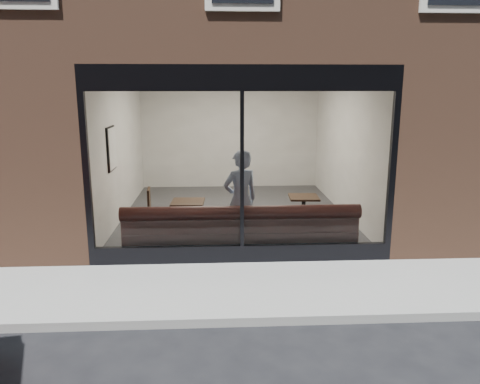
{
  "coord_description": "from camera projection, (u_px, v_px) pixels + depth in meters",
  "views": [
    {
      "loc": [
        -0.42,
        -5.3,
        2.89
      ],
      "look_at": [
        -0.01,
        2.4,
        1.13
      ],
      "focal_mm": 35.0,
      "sensor_mm": 36.0,
      "label": 1
    }
  ],
  "objects": [
    {
      "name": "cafe_floor",
      "position": [
        235.0,
        214.0,
        10.69
      ],
      "size": [
        6.0,
        6.0,
        0.0
      ],
      "primitive_type": "plane",
      "color": "#2D2D30",
      "rests_on": "ground"
    },
    {
      "name": "storefront_header",
      "position": [
        242.0,
        78.0,
        7.15
      ],
      "size": [
        5.0,
        0.1,
        0.4
      ],
      "primitive_type": "cube",
      "color": "black",
      "rests_on": "host_building_upper"
    },
    {
      "name": "storefront_glass",
      "position": [
        242.0,
        171.0,
        7.44
      ],
      "size": [
        4.8,
        0.0,
        4.8
      ],
      "primitive_type": "plane",
      "rotation": [
        1.57,
        0.0,
        0.0
      ],
      "color": "white",
      "rests_on": "storefront_kick"
    },
    {
      "name": "ground",
      "position": [
        251.0,
        323.0,
        5.82
      ],
      "size": [
        120.0,
        120.0,
        0.0
      ],
      "primitive_type": "plane",
      "color": "black",
      "rests_on": "ground"
    },
    {
      "name": "storefront_mullion",
      "position": [
        242.0,
        171.0,
        7.47
      ],
      "size": [
        0.06,
        0.1,
        2.5
      ],
      "primitive_type": "cube",
      "color": "black",
      "rests_on": "storefront_kick"
    },
    {
      "name": "storefront_kick",
      "position": [
        242.0,
        254.0,
        7.78
      ],
      "size": [
        5.0,
        0.1,
        0.3
      ],
      "primitive_type": "cube",
      "color": "black",
      "rests_on": "ground"
    },
    {
      "name": "host_building_backfill",
      "position": [
        227.0,
        123.0,
        16.17
      ],
      "size": [
        5.0,
        6.0,
        3.2
      ],
      "primitive_type": "cube",
      "color": "brown",
      "rests_on": "ground"
    },
    {
      "name": "host_building_pier_left",
      "position": [
        96.0,
        132.0,
        13.06
      ],
      "size": [
        2.5,
        12.0,
        3.2
      ],
      "primitive_type": "cube",
      "color": "brown",
      "rests_on": "ground"
    },
    {
      "name": "cafe_table_left",
      "position": [
        188.0,
        202.0,
        8.8
      ],
      "size": [
        0.63,
        0.63,
        0.04
      ],
      "primitive_type": "cube",
      "rotation": [
        0.0,
        0.0,
        -0.05
      ],
      "color": "black",
      "rests_on": "cafe_floor"
    },
    {
      "name": "sidewalk_near",
      "position": [
        246.0,
        288.0,
        6.79
      ],
      "size": [
        40.0,
        2.0,
        0.01
      ],
      "primitive_type": "cube",
      "color": "gray",
      "rests_on": "ground"
    },
    {
      "name": "cafe_wall_back",
      "position": [
        230.0,
        132.0,
        13.24
      ],
      "size": [
        5.0,
        0.0,
        5.0
      ],
      "primitive_type": "plane",
      "rotation": [
        1.57,
        0.0,
        0.0
      ],
      "color": "beige",
      "rests_on": "ground"
    },
    {
      "name": "cafe_chair_left",
      "position": [
        140.0,
        224.0,
        9.13
      ],
      "size": [
        0.43,
        0.43,
        0.04
      ],
      "primitive_type": "cube",
      "rotation": [
        0.0,
        0.0,
        3.22
      ],
      "color": "black",
      "rests_on": "cafe_floor"
    },
    {
      "name": "person",
      "position": [
        241.0,
        200.0,
        8.32
      ],
      "size": [
        0.77,
        0.65,
        1.79
      ],
      "primitive_type": "imported",
      "rotation": [
        0.0,
        0.0,
        3.53
      ],
      "color": "#90A3C4",
      "rests_on": "cafe_floor"
    },
    {
      "name": "banquette",
      "position": [
        241.0,
        242.0,
        8.16
      ],
      "size": [
        4.0,
        0.55,
        0.45
      ],
      "primitive_type": "cube",
      "color": "black",
      "rests_on": "cafe_floor"
    },
    {
      "name": "cafe_table_right",
      "position": [
        304.0,
        197.0,
        9.19
      ],
      "size": [
        0.6,
        0.6,
        0.04
      ],
      "primitive_type": "cube",
      "rotation": [
        0.0,
        0.0,
        -0.06
      ],
      "color": "black",
      "rests_on": "cafe_floor"
    },
    {
      "name": "wall_poster",
      "position": [
        112.0,
        148.0,
        9.19
      ],
      "size": [
        0.02,
        0.6,
        0.81
      ],
      "primitive_type": "cube",
      "color": "white",
      "rests_on": "cafe_wall_left"
    },
    {
      "name": "cafe_wall_right",
      "position": [
        345.0,
        144.0,
        10.46
      ],
      "size": [
        0.0,
        6.0,
        6.0
      ],
      "primitive_type": "plane",
      "rotation": [
        1.57,
        0.0,
        -1.57
      ],
      "color": "beige",
      "rests_on": "ground"
    },
    {
      "name": "kerb_near",
      "position": [
        251.0,
        320.0,
        5.76
      ],
      "size": [
        40.0,
        0.1,
        0.12
      ],
      "primitive_type": "cube",
      "color": "gray",
      "rests_on": "ground"
    },
    {
      "name": "cafe_ceiling",
      "position": [
        234.0,
        71.0,
        9.98
      ],
      "size": [
        6.0,
        6.0,
        0.0
      ],
      "primitive_type": "plane",
      "rotation": [
        3.14,
        0.0,
        0.0
      ],
      "color": "white",
      "rests_on": "host_building_upper"
    },
    {
      "name": "host_building_pier_right",
      "position": [
        360.0,
        131.0,
        13.45
      ],
      "size": [
        2.5,
        12.0,
        3.2
      ],
      "primitive_type": "cube",
      "color": "brown",
      "rests_on": "ground"
    },
    {
      "name": "cafe_wall_left",
      "position": [
        121.0,
        146.0,
        10.21
      ],
      "size": [
        0.0,
        6.0,
        6.0
      ],
      "primitive_type": "plane",
      "rotation": [
        1.57,
        0.0,
        1.57
      ],
      "color": "beige",
      "rests_on": "ground"
    }
  ]
}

